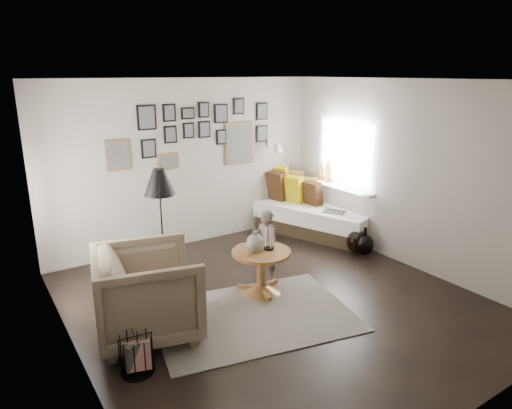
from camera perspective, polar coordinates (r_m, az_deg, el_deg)
ground at (r=5.66m, az=2.40°, el=-12.05°), size 4.80×4.80×0.00m
wall_back at (r=7.20m, az=-8.68°, el=5.01°), size 4.50×0.00×4.50m
wall_front at (r=3.62m, az=25.55°, el=-7.83°), size 4.50×0.00×4.50m
wall_left at (r=4.32m, az=-22.52°, el=-3.67°), size 0.00×4.80×4.80m
wall_right at (r=6.70m, az=18.42°, el=3.52°), size 0.00×4.80×4.80m
ceiling at (r=4.98m, az=2.77°, el=15.31°), size 4.80×4.80×0.00m
door_left at (r=5.53m, az=-24.56°, el=-2.43°), size 0.00×2.14×2.14m
window_right at (r=7.61m, az=9.98°, el=2.71°), size 0.15×1.32×1.30m
gallery_wall at (r=7.24m, az=-6.69°, el=8.69°), size 2.74×0.03×1.08m
wall_sconce at (r=7.72m, az=2.69°, el=7.14°), size 0.18×0.36×0.16m
rug at (r=5.35m, az=-0.27°, el=-13.74°), size 2.47×1.96×0.01m
pedestal_table at (r=5.74m, az=0.66°, el=-8.65°), size 0.73×0.73×0.57m
vase at (r=5.53m, az=-0.13°, el=-4.38°), size 0.21×0.21×0.52m
candles at (r=5.63m, az=1.61°, el=-4.34°), size 0.12×0.12×0.27m
daybed at (r=7.99m, az=6.56°, el=-0.82°), size 1.64×2.38×1.09m
magazine_on_daybed at (r=7.47m, az=9.73°, el=-0.90°), size 0.38×0.41×0.02m
armchair at (r=4.94m, az=-13.35°, el=-10.69°), size 1.25×1.23×0.95m
armchair_cushion at (r=4.99m, az=-13.22°, el=-10.35°), size 0.53×0.54×0.20m
floor_lamp at (r=5.54m, az=-11.98°, el=2.19°), size 0.37×0.37×1.59m
magazine_basket at (r=4.54m, az=-14.69°, el=-17.68°), size 0.33×0.33×0.37m
demijohn_large at (r=7.17m, az=12.50°, el=-4.51°), size 0.32×0.32×0.48m
demijohn_small at (r=7.13m, az=13.40°, el=-4.88°), size 0.28×0.28×0.44m
child at (r=6.01m, az=1.43°, el=-5.15°), size 0.33×0.41×0.97m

